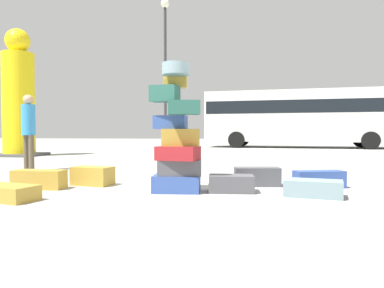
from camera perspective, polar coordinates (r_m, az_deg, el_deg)
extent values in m
plane|color=#9E9E99|center=(5.67, 1.23, -7.09)|extent=(80.00, 80.00, 0.00)
cube|color=#334F99|center=(5.41, -2.43, -6.21)|extent=(0.71, 0.51, 0.25)
cube|color=#4C4C51|center=(5.38, -1.92, -3.69)|extent=(0.67, 0.51, 0.23)
cube|color=maroon|center=(5.28, -2.20, -1.45)|extent=(0.65, 0.50, 0.20)
cube|color=#B28C33|center=(5.38, -1.88, 1.03)|extent=(0.61, 0.48, 0.25)
cube|color=#334F99|center=(5.50, -3.39, 3.42)|extent=(0.48, 0.34, 0.20)
cube|color=#26594C|center=(5.16, -1.28, 5.74)|extent=(0.49, 0.38, 0.20)
cube|color=#26594C|center=(5.40, -4.31, 7.88)|extent=(0.44, 0.34, 0.24)
cube|color=#B28C33|center=(5.63, -2.63, 9.63)|extent=(0.37, 0.28, 0.15)
cylinder|color=gray|center=(5.38, -2.58, 11.70)|extent=(0.40, 0.40, 0.17)
cube|color=#4C4C51|center=(6.07, 10.19, -5.07)|extent=(0.76, 0.40, 0.30)
cube|color=#B28C33|center=(6.16, -22.91, -5.15)|extent=(0.80, 0.32, 0.29)
cube|color=#B28C33|center=(5.30, -27.09, -6.85)|extent=(0.87, 0.61, 0.20)
cube|color=#334F99|center=(6.13, 19.36, -5.24)|extent=(0.83, 0.47, 0.27)
cube|color=#4C4C51|center=(5.40, 6.19, -6.21)|extent=(0.67, 0.42, 0.25)
cube|color=#B28C33|center=(6.28, -15.36, -4.86)|extent=(0.72, 0.50, 0.31)
cube|color=gray|center=(5.27, 18.52, -6.62)|extent=(0.84, 0.58, 0.23)
cylinder|color=brown|center=(9.10, -24.60, -1.28)|extent=(0.12, 0.12, 0.81)
cylinder|color=brown|center=(8.91, -23.94, -1.34)|extent=(0.12, 0.12, 0.81)
cylinder|color=#338CCC|center=(8.99, -24.34, 3.48)|extent=(0.30, 0.30, 0.69)
sphere|color=tan|center=(9.02, -24.38, 6.37)|extent=(0.22, 0.22, 0.22)
cylinder|color=yellow|center=(14.79, -25.60, 5.59)|extent=(1.13, 1.13, 3.76)
sphere|color=yellow|center=(15.12, -25.74, 14.40)|extent=(0.88, 0.88, 0.88)
cube|color=#4C4C4C|center=(14.78, -25.50, -1.51)|extent=(1.58, 1.58, 0.10)
cube|color=silver|center=(21.22, 16.62, 4.18)|extent=(10.68, 3.92, 2.80)
cube|color=black|center=(21.24, 16.63, 5.50)|extent=(10.48, 3.91, 0.70)
cylinder|color=black|center=(22.80, 25.04, 0.65)|extent=(0.93, 0.37, 0.90)
cylinder|color=black|center=(20.35, 26.28, 0.49)|extent=(0.93, 0.37, 0.90)
cylinder|color=black|center=(22.61, 7.87, 0.80)|extent=(0.93, 0.37, 0.90)
cylinder|color=black|center=(20.13, 7.00, 0.67)|extent=(0.93, 0.37, 0.90)
cylinder|color=#333338|center=(15.87, -4.23, 10.02)|extent=(0.12, 0.12, 6.25)
sphere|color=#F2F2CC|center=(16.64, -4.26, 21.15)|extent=(0.36, 0.36, 0.36)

